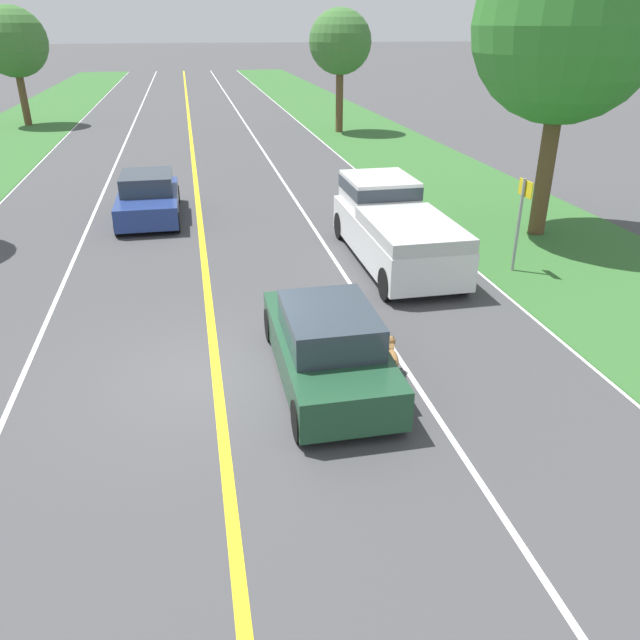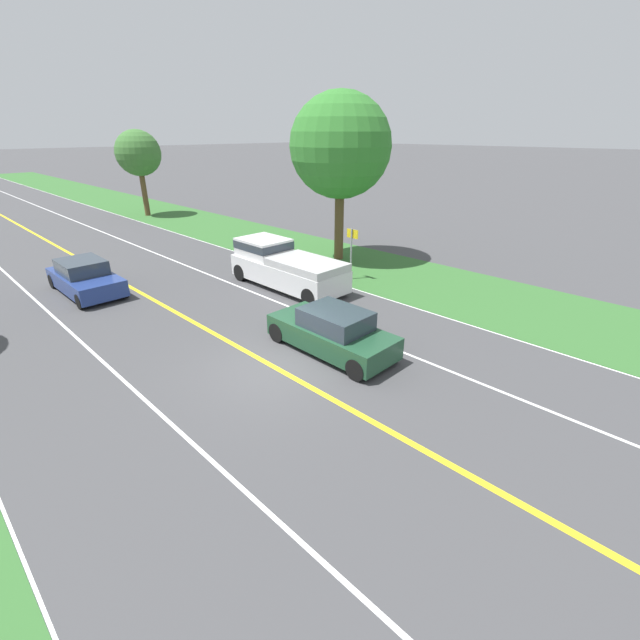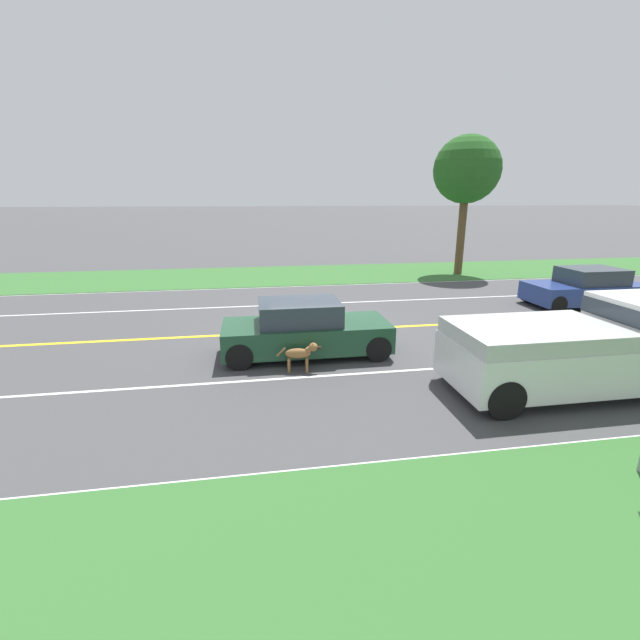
% 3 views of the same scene
% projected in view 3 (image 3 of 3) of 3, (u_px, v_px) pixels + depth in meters
% --- Properties ---
extents(ground_plane, '(400.00, 400.00, 0.00)m').
position_uv_depth(ground_plane, '(313.00, 331.00, 13.31)').
color(ground_plane, '#424244').
extents(centre_divider_line, '(0.18, 160.00, 0.01)m').
position_uv_depth(centre_divider_line, '(313.00, 331.00, 13.30)').
color(centre_divider_line, yellow).
rests_on(centre_divider_line, ground).
extents(lane_edge_line_right, '(0.14, 160.00, 0.01)m').
position_uv_depth(lane_edge_line_right, '(378.00, 464.00, 6.67)').
color(lane_edge_line_right, white).
rests_on(lane_edge_line_right, ground).
extents(lane_edge_line_left, '(0.14, 160.00, 0.01)m').
position_uv_depth(lane_edge_line_left, '(291.00, 286.00, 19.94)').
color(lane_edge_line_left, white).
rests_on(lane_edge_line_left, ground).
extents(lane_dash_same_dir, '(0.10, 160.00, 0.01)m').
position_uv_depth(lane_dash_same_dir, '(335.00, 375.00, 9.98)').
color(lane_dash_same_dir, white).
rests_on(lane_dash_same_dir, ground).
extents(lane_dash_oncoming, '(0.10, 160.00, 0.01)m').
position_uv_depth(lane_dash_oncoming, '(300.00, 304.00, 16.62)').
color(lane_dash_oncoming, white).
rests_on(lane_dash_oncoming, ground).
extents(grass_verge_left, '(6.00, 160.00, 0.03)m').
position_uv_depth(grass_verge_left, '(286.00, 275.00, 22.79)').
color(grass_verge_left, '#33662D').
rests_on(grass_verge_left, ground).
extents(ego_car, '(1.80, 4.30, 1.45)m').
position_uv_depth(ego_car, '(305.00, 330.00, 11.16)').
color(ego_car, '#1E472D').
rests_on(ego_car, ground).
extents(dog, '(0.31, 1.07, 0.73)m').
position_uv_depth(dog, '(301.00, 353.00, 10.11)').
color(dog, olive).
rests_on(dog, ground).
extents(pickup_truck, '(2.11, 5.77, 1.95)m').
position_uv_depth(pickup_truck, '(596.00, 345.00, 9.09)').
color(pickup_truck, silver).
rests_on(pickup_truck, ground).
extents(oncoming_car, '(1.93, 4.34, 1.44)m').
position_uv_depth(oncoming_car, '(586.00, 288.00, 16.31)').
color(oncoming_car, navy).
rests_on(oncoming_car, ground).
extents(roadside_tree_left_near, '(3.38, 3.38, 7.07)m').
position_uv_depth(roadside_tree_left_near, '(467.00, 171.00, 21.78)').
color(roadside_tree_left_near, brown).
rests_on(roadside_tree_left_near, ground).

